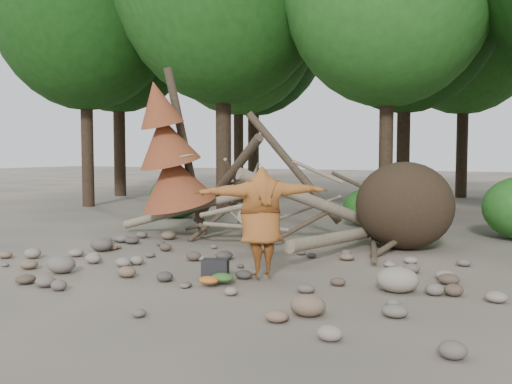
% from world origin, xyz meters
% --- Properties ---
extents(ground, '(120.00, 120.00, 0.00)m').
position_xyz_m(ground, '(0.00, 0.00, 0.00)').
color(ground, '#514C44').
rests_on(ground, ground).
extents(deadfall_pile, '(8.55, 5.24, 3.30)m').
position_xyz_m(deadfall_pile, '(2.02, 4.24, 0.95)').
color(deadfall_pile, '#332619').
rests_on(deadfall_pile, ground).
extents(dead_conifer, '(2.06, 2.16, 4.35)m').
position_xyz_m(dead_conifer, '(-3.12, 3.37, 2.11)').
color(dead_conifer, '#4C3F30').
rests_on(dead_conifer, ground).
extents(bush_left, '(1.80, 1.80, 1.44)m').
position_xyz_m(bush_left, '(-5.50, 7.20, 0.72)').
color(bush_left, '#194B14').
rests_on(bush_left, ground).
extents(bush_mid, '(1.40, 1.40, 1.12)m').
position_xyz_m(bush_mid, '(0.80, 7.80, 0.56)').
color(bush_mid, '#225F1B').
rests_on(bush_mid, ground).
extents(frisbee_thrower, '(2.97, 1.98, 2.08)m').
position_xyz_m(frisbee_thrower, '(1.06, 0.04, 1.02)').
color(frisbee_thrower, '#965321').
rests_on(frisbee_thrower, ground).
extents(backpack, '(0.52, 0.43, 0.30)m').
position_xyz_m(backpack, '(0.34, -0.28, 0.15)').
color(backpack, black).
rests_on(backpack, ground).
extents(cloth_green, '(0.38, 0.32, 0.14)m').
position_xyz_m(cloth_green, '(0.64, -0.55, 0.07)').
color(cloth_green, '#335E25').
rests_on(cloth_green, ground).
extents(cloth_orange, '(0.34, 0.28, 0.12)m').
position_xyz_m(cloth_orange, '(0.50, -0.77, 0.06)').
color(cloth_orange, '#B8601F').
rests_on(cloth_orange, ground).
extents(boulder_front_left, '(0.53, 0.48, 0.32)m').
position_xyz_m(boulder_front_left, '(-2.44, -1.03, 0.16)').
color(boulder_front_left, slate).
rests_on(boulder_front_left, ground).
extents(boulder_front_right, '(0.49, 0.44, 0.29)m').
position_xyz_m(boulder_front_right, '(2.55, -1.60, 0.15)').
color(boulder_front_right, '#765E4A').
rests_on(boulder_front_right, ground).
extents(boulder_mid_right, '(0.66, 0.60, 0.40)m').
position_xyz_m(boulder_mid_right, '(3.34, 0.24, 0.20)').
color(boulder_mid_right, gray).
rests_on(boulder_mid_right, ground).
extents(boulder_mid_left, '(0.51, 0.46, 0.31)m').
position_xyz_m(boulder_mid_left, '(-3.36, 1.08, 0.15)').
color(boulder_mid_left, '#59514B').
rests_on(boulder_mid_left, ground).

